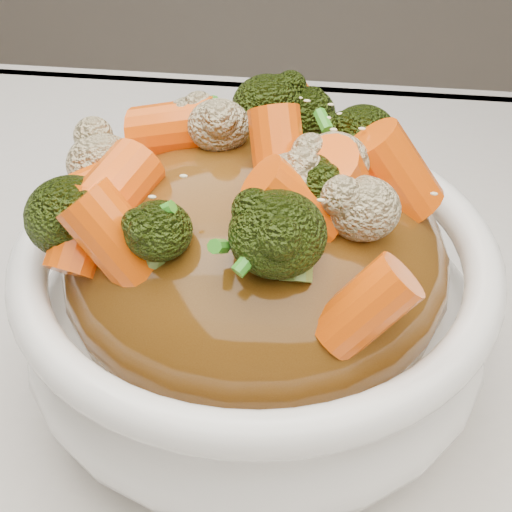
# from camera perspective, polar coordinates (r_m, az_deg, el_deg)

# --- Properties ---
(tablecloth) EXTENTS (1.20, 0.80, 0.04)m
(tablecloth) POSITION_cam_1_polar(r_m,az_deg,el_deg) (0.42, 1.76, -15.69)
(tablecloth) COLOR silver
(tablecloth) RESTS_ON dining_table
(bowl) EXTENTS (0.30, 0.30, 0.09)m
(bowl) POSITION_cam_1_polar(r_m,az_deg,el_deg) (0.41, 0.00, -3.88)
(bowl) COLOR white
(bowl) RESTS_ON tablecloth
(sauce_base) EXTENTS (0.24, 0.24, 0.10)m
(sauce_base) POSITION_cam_1_polar(r_m,az_deg,el_deg) (0.39, 0.00, -0.38)
(sauce_base) COLOR #5B360F
(sauce_base) RESTS_ON bowl
(carrots) EXTENTS (0.24, 0.24, 0.06)m
(carrots) POSITION_cam_1_polar(r_m,az_deg,el_deg) (0.35, 0.00, 8.36)
(carrots) COLOR #FF5C08
(carrots) RESTS_ON sauce_base
(broccoli) EXTENTS (0.24, 0.24, 0.05)m
(broccoli) POSITION_cam_1_polar(r_m,az_deg,el_deg) (0.35, 0.00, 8.20)
(broccoli) COLOR black
(broccoli) RESTS_ON sauce_base
(cauliflower) EXTENTS (0.24, 0.24, 0.04)m
(cauliflower) POSITION_cam_1_polar(r_m,az_deg,el_deg) (0.35, 0.00, 7.89)
(cauliflower) COLOR beige
(cauliflower) RESTS_ON sauce_base
(scallions) EXTENTS (0.18, 0.18, 0.02)m
(scallions) POSITION_cam_1_polar(r_m,az_deg,el_deg) (0.35, 0.00, 8.51)
(scallions) COLOR #359522
(scallions) RESTS_ON sauce_base
(sesame_seeds) EXTENTS (0.21, 0.21, 0.01)m
(sesame_seeds) POSITION_cam_1_polar(r_m,az_deg,el_deg) (0.35, 0.00, 8.51)
(sesame_seeds) COLOR beige
(sesame_seeds) RESTS_ON sauce_base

